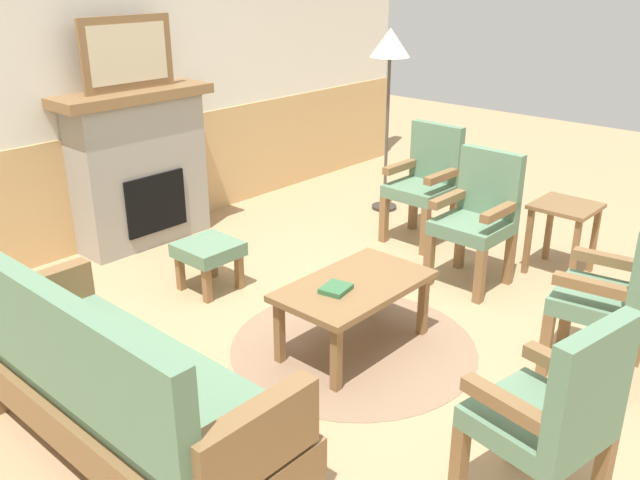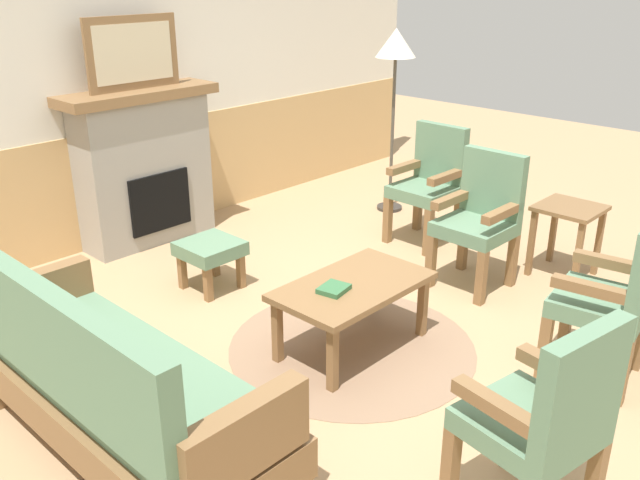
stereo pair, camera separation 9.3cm
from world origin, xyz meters
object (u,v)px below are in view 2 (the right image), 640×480
object	(u,v)px
coffee_table	(353,291)
floor_lamp_by_chairs	(396,55)
footstool	(210,252)
armchair_near_fireplace	(430,179)
framed_picture	(133,53)
side_table	(568,221)
fireplace	(144,166)
couch	(117,386)
book_on_table	(334,289)
armchair_front_center	(546,416)
armchair_front_left	(616,293)
armchair_by_window_left	(481,214)

from	to	relation	value
coffee_table	floor_lamp_by_chairs	size ratio (longest dim) A/B	0.57
footstool	armchair_near_fireplace	xyz separation A→B (m)	(1.85, -0.60, 0.25)
framed_picture	side_table	world-z (taller)	framed_picture
fireplace	couch	size ratio (longest dim) A/B	0.72
book_on_table	armchair_front_center	xyz separation A→B (m)	(-0.39, -1.49, 0.08)
framed_picture	armchair_front_left	world-z (taller)	framed_picture
couch	armchair_front_center	xyz separation A→B (m)	(0.96, -1.62, 0.14)
coffee_table	armchair_by_window_left	xyz separation A→B (m)	(1.33, -0.06, 0.15)
armchair_near_fireplace	armchair_by_window_left	bearing A→B (deg)	-121.05
armchair_near_fireplace	armchair_front_center	size ratio (longest dim) A/B	1.00
armchair_near_fireplace	armchair_by_window_left	size ratio (longest dim) A/B	1.00
footstool	floor_lamp_by_chairs	bearing A→B (deg)	3.07
couch	armchair_front_left	world-z (taller)	same
floor_lamp_by_chairs	couch	bearing A→B (deg)	-160.98
framed_picture	footstool	world-z (taller)	framed_picture
couch	footstool	bearing A→B (deg)	38.69
armchair_front_center	fireplace	bearing A→B (deg)	79.73
coffee_table	armchair_front_left	xyz separation A→B (m)	(0.74, -1.25, 0.15)
armchair_front_center	side_table	xyz separation A→B (m)	(2.45, 1.02, -0.10)
coffee_table	footstool	world-z (taller)	coffee_table
armchair_by_window_left	floor_lamp_by_chairs	distance (m)	1.93
side_table	footstool	bearing A→B (deg)	138.38
floor_lamp_by_chairs	armchair_by_window_left	bearing A→B (deg)	-120.11
coffee_table	book_on_table	world-z (taller)	book_on_table
armchair_front_left	footstool	bearing A→B (deg)	107.52
footstool	armchair_near_fireplace	distance (m)	1.96
framed_picture	coffee_table	xyz separation A→B (m)	(-0.16, -2.42, -1.17)
framed_picture	armchair_front_center	bearing A→B (deg)	-100.27
side_table	armchair_by_window_left	bearing A→B (deg)	145.02
fireplace	footstool	xyz separation A→B (m)	(-0.23, -1.13, -0.37)
book_on_table	armchair_by_window_left	world-z (taller)	armchair_by_window_left
book_on_table	footstool	bearing A→B (deg)	85.93
footstool	armchair_front_left	xyz separation A→B (m)	(0.80, -2.55, 0.25)
book_on_table	armchair_front_left	distance (m)	1.55
footstool	coffee_table	bearing A→B (deg)	-86.96
couch	armchair_by_window_left	world-z (taller)	same
footstool	side_table	size ratio (longest dim) A/B	0.73
side_table	floor_lamp_by_chairs	size ratio (longest dim) A/B	0.33
coffee_table	armchair_front_center	bearing A→B (deg)	-110.25
couch	side_table	world-z (taller)	couch
framed_picture	floor_lamp_by_chairs	bearing A→B (deg)	-26.54
fireplace	armchair_front_center	bearing A→B (deg)	-100.27
armchair_front_left	floor_lamp_by_chairs	world-z (taller)	floor_lamp_by_chairs
framed_picture	floor_lamp_by_chairs	xyz separation A→B (m)	(2.02, -1.01, -0.11)
fireplace	armchair_by_window_left	bearing A→B (deg)	-64.78
footstool	armchair_front_left	world-z (taller)	armchair_front_left
book_on_table	armchair_front_center	size ratio (longest dim) A/B	0.18
armchair_by_window_left	couch	bearing A→B (deg)	175.97
fireplace	armchair_front_center	distance (m)	3.97
side_table	floor_lamp_by_chairs	bearing A→B (deg)	81.51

